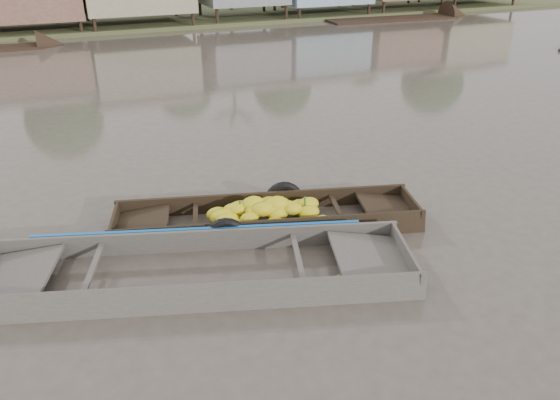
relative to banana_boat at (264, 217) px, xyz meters
name	(u,v)px	position (x,y,z in m)	size (l,w,h in m)	color
ground	(283,276)	(-0.38, -1.89, -0.21)	(120.00, 120.00, 0.00)	#483F37
banana_boat	(264,217)	(0.00, 0.00, 0.00)	(6.60, 3.15, 0.92)	black
viewer_boat	(199,275)	(-1.79, -1.37, -0.14)	(8.02, 4.25, 0.63)	#3D3934
distant_boats	(265,36)	(8.46, 21.56, -0.26)	(46.25, 15.00, 0.35)	black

